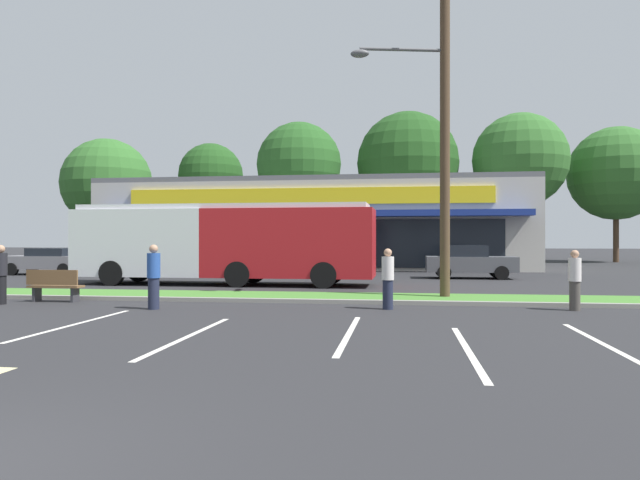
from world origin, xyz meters
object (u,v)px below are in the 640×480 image
(car_2, at_px, (150,259))
(utility_pole, at_px, (440,115))
(pedestrian_near_bench, at_px, (388,279))
(pedestrian_mid, at_px, (575,280))
(bus_stop_bench, at_px, (54,285))
(car_3, at_px, (254,261))
(car_1, at_px, (470,262))
(car_0, at_px, (48,261))
(pedestrian_by_pole, at_px, (154,277))
(city_bus, at_px, (224,241))
(pedestrian_far, at_px, (1,274))

(car_2, bearing_deg, utility_pole, -37.04)
(utility_pole, bearing_deg, pedestrian_near_bench, -121.23)
(car_2, bearing_deg, pedestrian_mid, -36.28)
(bus_stop_bench, xyz_separation_m, car_3, (2.86, 12.47, 0.26))
(pedestrian_mid, bearing_deg, bus_stop_bench, -65.15)
(car_1, bearing_deg, car_0, -179.96)
(car_0, relative_size, car_1, 1.11)
(car_2, bearing_deg, car_0, -176.46)
(pedestrian_mid, bearing_deg, pedestrian_by_pole, -58.40)
(city_bus, relative_size, pedestrian_mid, 7.81)
(pedestrian_by_pole, bearing_deg, pedestrian_mid, -103.57)
(car_1, distance_m, pedestrian_mid, 12.44)
(car_0, bearing_deg, car_1, -179.96)
(car_2, relative_size, pedestrian_near_bench, 2.83)
(utility_pole, height_order, pedestrian_mid, utility_pole)
(car_3, xyz_separation_m, pedestrian_by_pole, (0.80, -13.79, 0.10))
(pedestrian_mid, bearing_deg, car_1, -149.08)
(city_bus, bearing_deg, utility_pole, 149.85)
(utility_pole, distance_m, pedestrian_far, 13.63)
(car_1, xyz_separation_m, pedestrian_far, (-14.49, -13.08, 0.05))
(pedestrian_mid, xyz_separation_m, pedestrian_far, (-15.73, -0.71, 0.06))
(bus_stop_bench, xyz_separation_m, pedestrian_by_pole, (3.66, -1.32, 0.36))
(car_0, distance_m, pedestrian_near_bench, 22.01)
(car_0, distance_m, car_2, 5.45)
(car_0, xyz_separation_m, car_3, (11.00, 0.20, 0.02))
(car_1, bearing_deg, city_bus, -152.99)
(pedestrian_by_pole, xyz_separation_m, pedestrian_mid, (10.94, 1.23, -0.07))
(utility_pole, xyz_separation_m, pedestrian_mid, (3.28, -2.12, -4.82))
(car_3, xyz_separation_m, pedestrian_far, (-4.00, -13.27, 0.09))
(utility_pole, height_order, pedestrian_by_pole, utility_pole)
(city_bus, xyz_separation_m, bus_stop_bench, (-3.00, -7.01, -1.26))
(utility_pole, distance_m, car_2, 18.20)
(city_bus, height_order, car_1, city_bus)
(car_3, bearing_deg, bus_stop_bench, -102.92)
(pedestrian_mid, bearing_deg, utility_pole, -97.71)
(car_2, height_order, pedestrian_near_bench, pedestrian_near_bench)
(car_2, xyz_separation_m, car_3, (5.56, -0.14, -0.05))
(car_2, bearing_deg, city_bus, -44.49)
(utility_pole, xyz_separation_m, car_0, (-19.46, 10.24, -4.87))
(utility_pole, height_order, city_bus, utility_pole)
(car_2, xyz_separation_m, pedestrian_far, (1.56, -13.41, 0.04))
(city_bus, xyz_separation_m, pedestrian_far, (-4.14, -7.81, -0.92))
(city_bus, bearing_deg, car_2, -43.75)
(pedestrian_by_pole, height_order, pedestrian_mid, pedestrian_by_pole)
(utility_pole, relative_size, car_1, 2.54)
(car_0, distance_m, car_1, 21.50)
(utility_pole, height_order, car_3, utility_pole)
(bus_stop_bench, distance_m, car_2, 12.90)
(utility_pole, xyz_separation_m, car_2, (-14.02, 10.58, -4.80))
(car_2, height_order, pedestrian_by_pole, pedestrian_by_pole)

